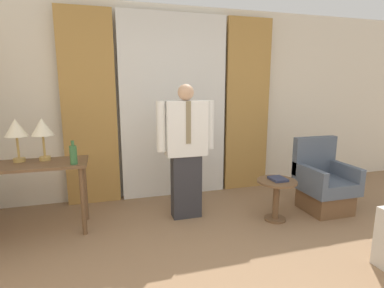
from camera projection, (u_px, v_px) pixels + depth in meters
wall_back at (172, 103)px, 4.38m from camera, size 10.00×0.06×2.70m
curtain_sheer_center at (174, 108)px, 4.27m from camera, size 1.52×0.06×2.58m
curtain_drape_left at (89, 110)px, 3.95m from camera, size 0.70×0.06×2.58m
curtain_drape_right at (247, 106)px, 4.59m from camera, size 0.70×0.06×2.58m
desk at (31, 176)px, 3.21m from camera, size 1.15×0.51×0.79m
table_lamp_left at (16, 130)px, 3.19m from camera, size 0.23×0.23×0.47m
table_lamp_right at (42, 129)px, 3.26m from camera, size 0.23×0.23×0.47m
bottle_near_edge at (73, 154)px, 3.14m from camera, size 0.07×0.07×0.25m
person at (186, 148)px, 3.58m from camera, size 0.70×0.23×1.62m
armchair at (323, 185)px, 3.88m from camera, size 0.61×0.61×0.94m
side_table at (276, 193)px, 3.58m from camera, size 0.47×0.47×0.50m
book at (278, 179)px, 3.56m from camera, size 0.17×0.21×0.03m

